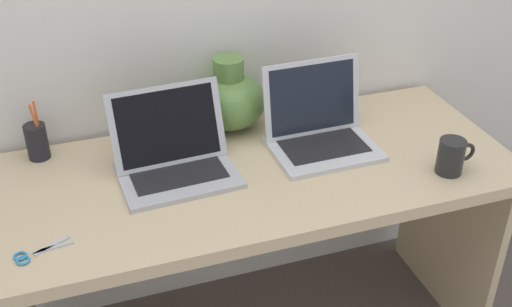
% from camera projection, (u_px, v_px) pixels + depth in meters
% --- Properties ---
extents(desk, '(1.57, 0.67, 0.75)m').
position_uv_depth(desk, '(256.00, 210.00, 2.00)').
color(desk, '#D1B78C').
rests_on(desk, ground).
extents(laptop_left, '(0.35, 0.28, 0.24)m').
position_uv_depth(laptop_left, '(173.00, 152.00, 1.87)').
color(laptop_left, '#B2B2B7').
rests_on(laptop_left, desk).
extents(laptop_right, '(0.33, 0.26, 0.26)m').
position_uv_depth(laptop_right, '(318.00, 125.00, 2.00)').
color(laptop_right, silver).
rests_on(laptop_right, desk).
extents(green_vase, '(0.24, 0.24, 0.24)m').
position_uv_depth(green_vase, '(229.00, 99.00, 2.08)').
color(green_vase, '#5B843D').
rests_on(green_vase, desk).
extents(coffee_mug, '(0.12, 0.08, 0.11)m').
position_uv_depth(coffee_mug, '(452.00, 156.00, 1.87)').
color(coffee_mug, black).
rests_on(coffee_mug, desk).
extents(pen_cup, '(0.07, 0.07, 0.19)m').
position_uv_depth(pen_cup, '(37.00, 141.00, 1.93)').
color(pen_cup, black).
rests_on(pen_cup, desk).
extents(scissors, '(0.15, 0.08, 0.01)m').
position_uv_depth(scissors, '(33.00, 254.00, 1.58)').
color(scissors, '#B7B7BC').
rests_on(scissors, desk).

